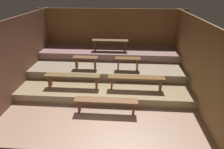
{
  "coord_description": "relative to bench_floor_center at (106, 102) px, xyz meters",
  "views": [
    {
      "loc": [
        0.64,
        -3.3,
        3.5
      ],
      "look_at": [
        0.24,
        2.37,
        0.65
      ],
      "focal_mm": 29.21,
      "sensor_mm": 36.0,
      "label": 1
    }
  ],
  "objects": [
    {
      "name": "ground",
      "position": [
        -0.16,
        1.42,
        -0.41
      ],
      "size": [
        6.65,
        5.83,
        0.08
      ],
      "primitive_type": "cube",
      "color": "#9E7B63"
    },
    {
      "name": "wall_back",
      "position": [
        -0.16,
        3.97,
        0.89
      ],
      "size": [
        6.65,
        0.06,
        2.53
      ],
      "primitive_type": "cube",
      "color": "olive",
      "rests_on": "ground"
    },
    {
      "name": "wall_left",
      "position": [
        -3.11,
        1.42,
        0.89
      ],
      "size": [
        0.06,
        5.83,
        2.53
      ],
      "primitive_type": "cube",
      "color": "#865846",
      "rests_on": "ground"
    },
    {
      "name": "wall_right",
      "position": [
        2.8,
        1.42,
        0.89
      ],
      "size": [
        0.06,
        5.83,
        2.53
      ],
      "primitive_type": "cube",
      "color": "olive",
      "rests_on": "ground"
    },
    {
      "name": "platform_lower",
      "position": [
        -0.16,
        2.12,
        -0.22
      ],
      "size": [
        5.85,
        3.63,
        0.3
      ],
      "primitive_type": "cube",
      "color": "#9C835E",
      "rests_on": "ground"
    },
    {
      "name": "platform_middle",
      "position": [
        -0.16,
        2.66,
        0.08
      ],
      "size": [
        5.85,
        2.55,
        0.3
      ],
      "primitive_type": "cube",
      "color": "gray",
      "rests_on": "platform_lower"
    },
    {
      "name": "platform_upper",
      "position": [
        -0.16,
        3.25,
        0.38
      ],
      "size": [
        5.85,
        1.38,
        0.3
      ],
      "primitive_type": "cube",
      "color": "gray",
      "rests_on": "platform_middle"
    },
    {
      "name": "bench_floor_center",
      "position": [
        0.0,
        0.0,
        0.0
      ],
      "size": [
        1.86,
        0.29,
        0.46
      ],
      "color": "brown",
      "rests_on": "ground"
    },
    {
      "name": "bench_lower_left",
      "position": [
        -1.22,
        0.93,
        0.3
      ],
      "size": [
        1.86,
        0.29,
        0.46
      ],
      "color": "brown",
      "rests_on": "platform_lower"
    },
    {
      "name": "bench_lower_right",
      "position": [
        0.91,
        0.93,
        0.3
      ],
      "size": [
        1.86,
        0.29,
        0.46
      ],
      "color": "brown",
      "rests_on": "platform_lower"
    },
    {
      "name": "bench_middle_left",
      "position": [
        -0.94,
        1.83,
        0.56
      ],
      "size": [
        0.92,
        0.29,
        0.46
      ],
      "color": "brown",
      "rests_on": "platform_middle"
    },
    {
      "name": "bench_middle_right",
      "position": [
        0.63,
        1.83,
        0.56
      ],
      "size": [
        0.92,
        0.29,
        0.46
      ],
      "color": "brown",
      "rests_on": "platform_middle"
    },
    {
      "name": "bench_upper_center",
      "position": [
        -0.12,
        3.08,
        0.89
      ],
      "size": [
        1.52,
        0.29,
        0.46
      ],
      "color": "brown",
      "rests_on": "platform_upper"
    }
  ]
}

